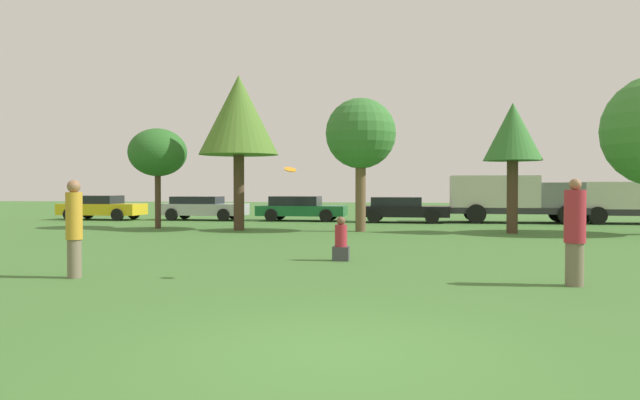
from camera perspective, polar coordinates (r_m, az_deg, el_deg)
ground_plane at (r=6.68m, az=1.12°, el=-14.20°), size 120.00×120.00×0.00m
person_thrower at (r=12.66m, az=-22.21°, el=-2.39°), size 0.31×0.31×1.91m
person_catcher at (r=11.70m, az=22.93°, el=-2.81°), size 0.37×0.37×1.92m
frisbee at (r=11.43m, az=-2.84°, el=2.89°), size 0.24×0.22×0.14m
bystander_sitting at (r=14.49m, az=1.99°, el=-4.01°), size 0.39×0.32×1.06m
tree_0 at (r=26.52m, az=-15.09°, el=4.31°), size 2.46×2.46×4.23m
tree_1 at (r=24.90m, az=-7.69°, el=7.85°), size 3.23×3.23×6.29m
tree_2 at (r=23.88m, az=3.86°, el=6.17°), size 2.77×2.77×5.25m
tree_3 at (r=24.05m, az=17.74°, el=5.93°), size 2.19×2.19×4.95m
parked_car_yellow at (r=34.20m, az=-20.00°, el=-0.63°), size 4.42×2.09×1.29m
parked_car_silver at (r=32.38m, az=-11.08°, el=-0.70°), size 4.57×2.02×1.25m
parked_car_green at (r=31.15m, az=-1.89°, el=-0.75°), size 4.58×2.16×1.27m
parked_car_black at (r=29.98m, az=7.72°, el=-0.84°), size 4.48×2.02×1.25m
delivery_truck_grey at (r=31.01m, az=17.63°, el=0.33°), size 6.73×2.63×2.30m
delivery_truck_red at (r=32.21m, az=26.78°, el=0.02°), size 5.32×2.49×1.99m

